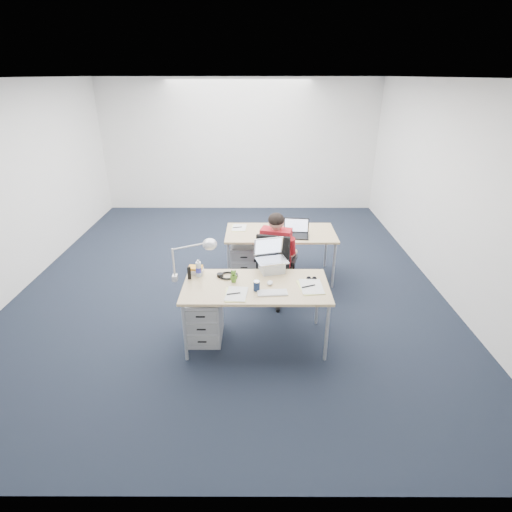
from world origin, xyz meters
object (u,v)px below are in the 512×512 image
Objects in this scene: computer_mouse at (270,283)px; water_bottle at (198,268)px; drawer_pedestal_far at (245,261)px; headphones at (227,275)px; book_stack at (196,270)px; cordless_phone at (189,273)px; dark_laptop at (296,228)px; office_chair at (275,282)px; drawer_pedestal_near at (204,317)px; wireless_keyboard at (272,293)px; far_cup at (300,228)px; desk_lamp at (188,259)px; bear_figurine at (234,276)px; desk_near at (256,289)px; can_koozie at (257,286)px; desk_far at (280,235)px; sunglasses at (312,279)px; silver_laptop at (272,257)px; seated_person at (278,255)px.

computer_mouse is 0.84m from water_bottle.
drawer_pedestal_far is 2.28× the size of headphones.
water_bottle is 0.11m from book_stack.
dark_laptop reaches higher than cordless_phone.
drawer_pedestal_near is at bearing -122.56° from office_chair.
far_cup is (0.46, 1.82, 0.04)m from wireless_keyboard.
book_stack is at bearing -134.77° from far_cup.
desk_lamp reaches higher than wireless_keyboard.
desk_lamp is at bearing -111.05° from drawer_pedestal_far.
bear_figurine is at bearing -18.36° from cordless_phone.
desk_near is 7.93× the size of water_bottle.
desk_lamp reaches higher than can_koozie.
desk_near is at bearing -111.24° from far_cup.
far_cup is (1.34, 1.35, 0.01)m from book_stack.
can_koozie is (-0.35, -1.73, 0.10)m from desk_far.
water_bottle is at bearing 161.59° from desk_near.
sunglasses is (0.95, -0.07, -0.01)m from headphones.
headphones is at bearing -13.47° from book_stack.
water_bottle is 0.22m from desk_lamp.
cordless_phone is (-0.50, 0.06, 0.00)m from bear_figurine.
drawer_pedestal_near is at bearing 163.85° from can_koozie.
silver_laptop reaches higher than water_bottle.
water_bottle reaches higher than drawer_pedestal_far.
book_stack is (-0.95, -0.59, 0.48)m from office_chair.
wireless_keyboard is 0.55m from sunglasses.
silver_laptop is (0.78, 0.29, 0.64)m from drawer_pedestal_near.
wireless_keyboard is at bearing -45.10° from desk_near.
drawer_pedestal_near is 3.77× the size of bear_figurine.
far_cup is (0.38, 0.76, 0.49)m from office_chair.
silver_laptop reaches higher than headphones.
headphones is at bearing 179.46° from sunglasses.
computer_mouse is 0.58× the size of book_stack.
seated_person is 1.28m from water_bottle.
desk_lamp is (-0.93, -0.24, 0.08)m from silver_laptop.
desk_far is 16.50× the size of far_cup.
office_chair is at bearing 43.77° from drawer_pedestal_near.
seated_person is at bearing 37.44° from book_stack.
computer_mouse is 0.52m from headphones.
drawer_pedestal_far is 3.16× the size of book_stack.
wireless_keyboard is 0.88× the size of dark_laptop.
silver_laptop is 3.80× the size of far_cup.
cordless_phone is at bearing -132.83° from far_cup.
bear_figurine is (-0.54, -0.97, 0.18)m from seated_person.
silver_laptop reaches higher than drawer_pedestal_far.
desk_lamp is (-1.11, -1.51, 0.31)m from desk_far.
cordless_phone is 0.42× the size of dark_laptop.
can_koozie is 1.65m from dark_laptop.
computer_mouse is 0.20m from can_koozie.
cordless_phone reaches higher than can_koozie.
office_chair reaches higher than bear_figurine.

